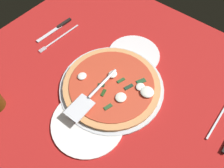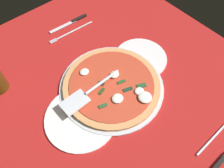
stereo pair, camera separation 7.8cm
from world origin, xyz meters
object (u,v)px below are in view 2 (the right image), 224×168
(place_setting_near, at_px, (72,27))
(pizza_server, at_px, (88,92))
(pizza, at_px, (113,85))
(dinner_plate_right, at_px, (81,118))
(dinner_plate_left, at_px, (141,58))
(place_setting_far, at_px, (222,144))

(place_setting_near, bearing_deg, pizza_server, 67.77)
(pizza, bearing_deg, dinner_plate_right, 8.92)
(dinner_plate_left, distance_m, pizza_server, 0.26)
(pizza, bearing_deg, dinner_plate_left, -169.91)
(place_setting_near, relative_size, place_setting_far, 1.05)
(place_setting_near, bearing_deg, dinner_plate_right, 62.38)
(dinner_plate_right, bearing_deg, dinner_plate_left, -170.47)
(dinner_plate_left, xyz_separation_m, place_setting_far, (0.05, 0.40, -0.00))
(pizza, distance_m, pizza_server, 0.09)
(dinner_plate_left, xyz_separation_m, place_setting_near, (0.10, -0.31, -0.00))
(place_setting_near, bearing_deg, dinner_plate_left, 111.15)
(pizza_server, distance_m, place_setting_far, 0.44)
(place_setting_far, bearing_deg, pizza, 107.00)
(dinner_plate_left, relative_size, place_setting_near, 0.90)
(pizza_server, xyz_separation_m, place_setting_near, (-0.15, -0.32, -0.04))
(dinner_plate_left, distance_m, pizza, 0.17)
(dinner_plate_left, relative_size, place_setting_far, 0.94)
(dinner_plate_left, bearing_deg, place_setting_far, 83.02)
(dinner_plate_left, height_order, place_setting_near, place_setting_near)
(dinner_plate_right, distance_m, pizza_server, 0.09)
(dinner_plate_right, xyz_separation_m, pizza, (-0.15, -0.02, 0.01))
(place_setting_near, height_order, place_setting_far, same)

